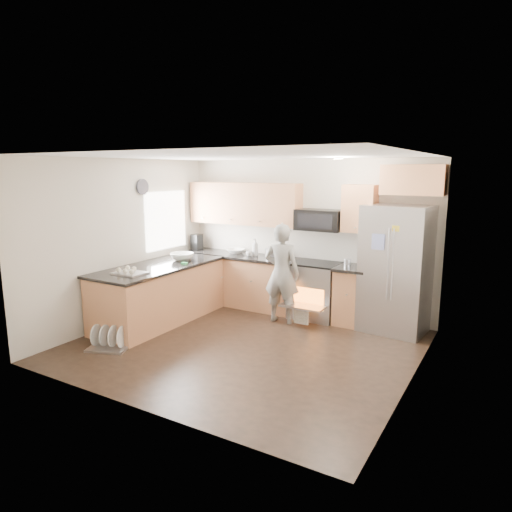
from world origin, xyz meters
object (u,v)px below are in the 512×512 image
Objects in this scene: stove_range at (316,278)px; person at (282,273)px; refrigerator at (396,269)px; dish_rack at (109,342)px.

person is at bearing -127.40° from stove_range.
stove_range is at bearing -174.35° from refrigerator.
dish_rack is (-3.19, -2.70, -0.87)m from refrigerator.
refrigerator reaches higher than person.
person is at bearing 55.20° from dish_rack.
dish_rack is at bearing -125.29° from stove_range.
stove_range is 0.63m from person.
person is (-1.66, -0.50, -0.16)m from refrigerator.
stove_range is 1.32m from refrigerator.
stove_range is 1.12× the size of person.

